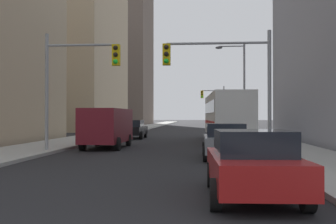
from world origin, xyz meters
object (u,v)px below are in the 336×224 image
sedan_red (252,164)px  traffic_signal_near_right (222,69)px  traffic_signal_near_left (78,72)px  cargo_van_maroon (107,126)px  sedan_grey (225,141)px  traffic_signal_far_right (214,100)px  city_bus (227,115)px  sedan_black (133,129)px

sedan_red → traffic_signal_near_right: 11.25m
traffic_signal_near_left → traffic_signal_near_right: same height
cargo_van_maroon → sedan_red: size_ratio=1.24×
sedan_grey → traffic_signal_far_right: (0.88, 38.98, 3.25)m
traffic_signal_near_left → city_bus: bearing=50.8°
cargo_van_maroon → sedan_red: cargo_van_maroon is taller
cargo_van_maroon → traffic_signal_near_left: size_ratio=0.88×
sedan_red → traffic_signal_near_left: bearing=124.0°
traffic_signal_far_right → city_bus: bearing=-90.1°
sedan_black → traffic_signal_near_right: 15.16m
sedan_grey → sedan_black: same height
sedan_black → traffic_signal_near_right: traffic_signal_near_right is taller
city_bus → sedan_red: 20.59m
sedan_black → traffic_signal_near_left: (-0.58, -13.26, 3.27)m
sedan_black → traffic_signal_near_left: bearing=-92.5°
sedan_grey → sedan_red: bearing=-89.5°
cargo_van_maroon → sedan_black: bearing=91.0°
sedan_red → traffic_signal_near_right: traffic_signal_near_right is taller
city_bus → traffic_signal_near_left: 12.83m
traffic_signal_near_left → traffic_signal_near_right: bearing=0.0°
sedan_grey → traffic_signal_near_left: 8.19m
sedan_black → traffic_signal_near_right: (6.55, -13.26, 3.34)m
cargo_van_maroon → traffic_signal_near_right: (6.37, -3.09, 2.82)m
sedan_grey → sedan_black: (-6.58, 15.50, 0.00)m
city_bus → sedan_black: bearing=155.0°
sedan_red → sedan_black: bearing=105.5°
city_bus → cargo_van_maroon: bearing=-137.2°
traffic_signal_near_right → traffic_signal_far_right: size_ratio=1.00×
cargo_van_maroon → sedan_black: 10.18m
cargo_van_maroon → sedan_grey: (6.41, -5.34, -0.52)m
traffic_signal_near_right → traffic_signal_far_right: (0.91, 36.74, -0.09)m
sedan_black → traffic_signal_far_right: size_ratio=0.71×
city_bus → sedan_black: city_bus is taller
cargo_van_maroon → sedan_grey: 8.36m
city_bus → traffic_signal_near_left: bearing=-129.2°
city_bus → traffic_signal_near_right: traffic_signal_near_right is taller
city_bus → sedan_red: size_ratio=2.72×
sedan_grey → traffic_signal_far_right: size_ratio=0.70×
traffic_signal_far_right → sedan_red: bearing=-91.0°
sedan_red → sedan_grey: bearing=90.5°
sedan_grey → traffic_signal_far_right: bearing=88.7°
cargo_van_maroon → traffic_signal_near_right: 7.63m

